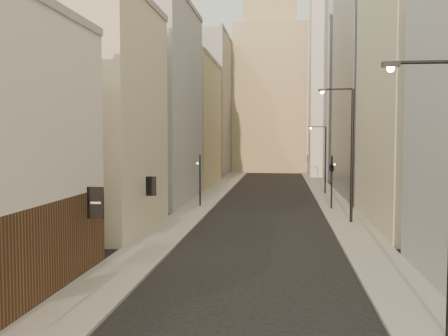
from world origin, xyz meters
The scene contains 16 objects.
sidewalk_left centered at (-6.50, 55.00, 0.07)m, with size 3.00×140.00×0.15m, color gray.
sidewalk_right centered at (6.50, 55.00, 0.07)m, with size 3.00×140.00×0.15m, color gray.
left_bldg_beige centered at (-12.00, 26.00, 8.00)m, with size 8.00×12.00×16.00m, color #C1B492.
left_bldg_grey centered at (-12.00, 42.00, 10.00)m, with size 8.00×16.00×20.00m, color gray.
left_bldg_tan centered at (-12.00, 60.00, 8.50)m, with size 8.00×18.00×17.00m, color tan.
left_bldg_wingrid centered at (-12.00, 80.00, 12.00)m, with size 8.00×20.00×24.00m, color gray.
right_bldg_beige centered at (12.00, 30.00, 10.00)m, with size 8.00×16.00×20.00m, color #C1B492.
right_bldg_wingrid centered at (12.00, 50.00, 13.00)m, with size 8.00×20.00×26.00m, color gray.
highrise centered at (18.00, 78.00, 25.66)m, with size 21.00×23.00×51.20m.
clock_tower centered at (-1.00, 92.00, 17.63)m, with size 14.00×14.00×44.90m.
white_tower centered at (10.00, 78.00, 18.61)m, with size 8.00×8.00×41.50m.
streetlamp_near centered at (6.58, 8.22, 5.20)m, with size 2.39×0.25×9.10m.
streetlamp_mid centered at (6.45, 30.64, 5.95)m, with size 2.73×0.58×10.42m.
streetlamp_far centered at (6.21, 50.41, 4.53)m, with size 2.08×0.35×7.93m.
traffic_light_left centered at (-6.34, 38.22, 3.57)m, with size 0.57×0.48×5.00m.
traffic_light_right centered at (5.91, 37.71, 3.87)m, with size 0.74×0.74×5.00m.
Camera 1 is at (1.37, -8.37, 6.66)m, focal length 40.00 mm.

